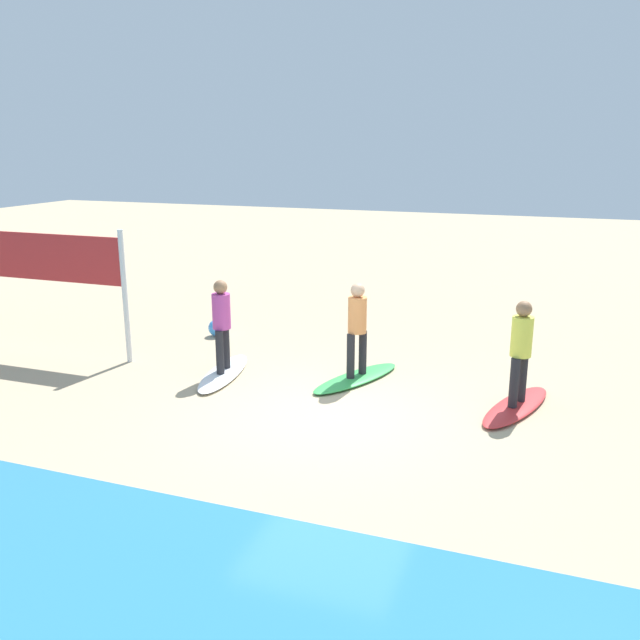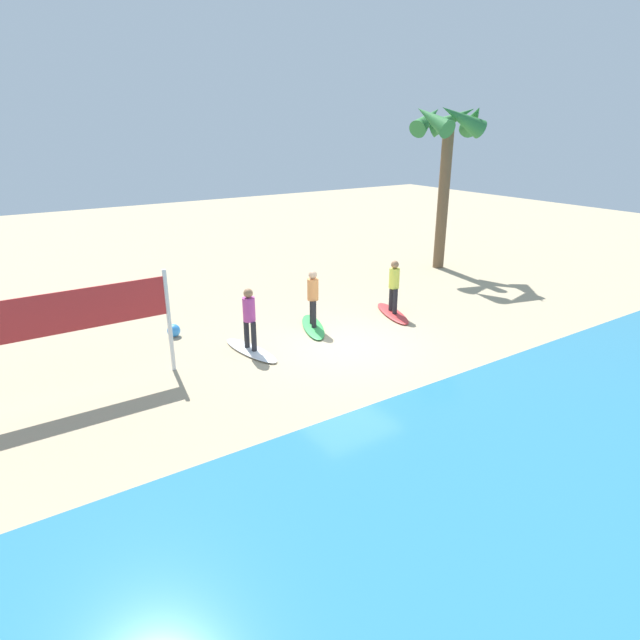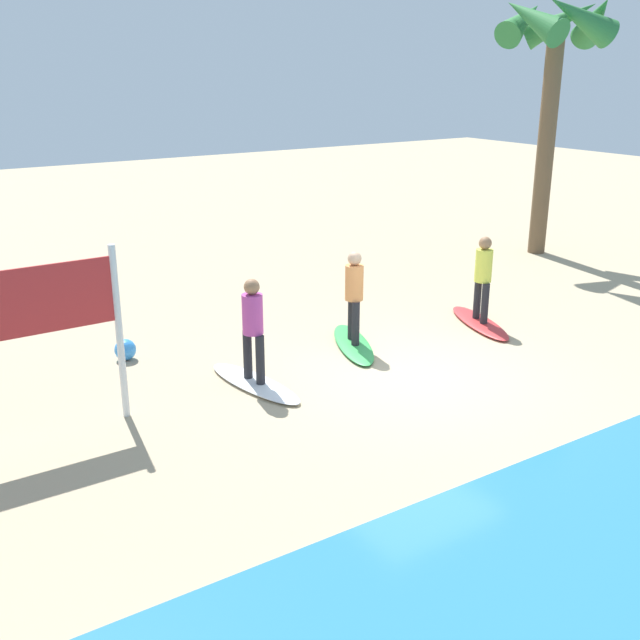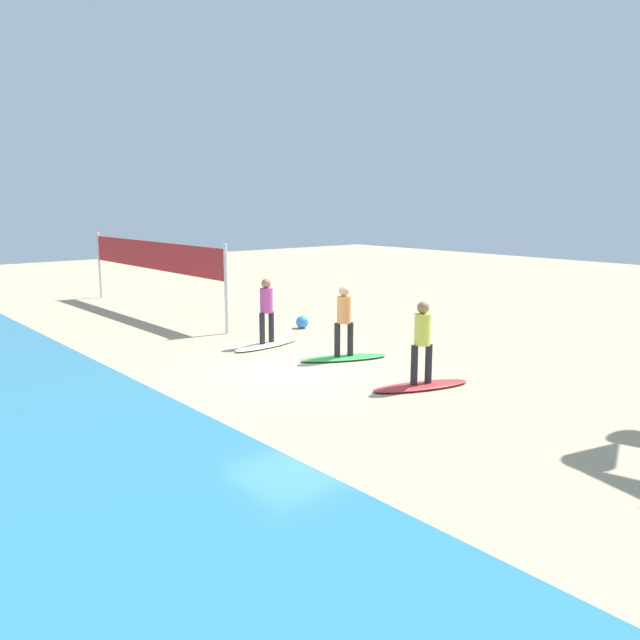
% 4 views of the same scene
% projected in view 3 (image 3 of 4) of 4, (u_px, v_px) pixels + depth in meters
% --- Properties ---
extents(ground_plane, '(60.00, 60.00, 0.00)m').
position_uv_depth(ground_plane, '(411.00, 375.00, 12.15)').
color(ground_plane, tan).
extents(surfboard_red, '(1.20, 2.17, 0.09)m').
position_uv_depth(surfboard_red, '(479.00, 323.00, 14.46)').
color(surfboard_red, red).
rests_on(surfboard_red, ground).
extents(surfer_red, '(0.32, 0.44, 1.64)m').
position_uv_depth(surfer_red, '(483.00, 273.00, 14.14)').
color(surfer_red, '#232328').
rests_on(surfer_red, surfboard_red).
extents(surfboard_green, '(1.35, 2.15, 0.09)m').
position_uv_depth(surfboard_green, '(353.00, 344.00, 13.35)').
color(surfboard_green, green).
rests_on(surfboard_green, ground).
extents(surfer_green, '(0.32, 0.43, 1.64)m').
position_uv_depth(surfer_green, '(354.00, 291.00, 13.03)').
color(surfer_green, '#232328').
rests_on(surfer_green, surfboard_green).
extents(surfboard_white, '(0.87, 2.16, 0.09)m').
position_uv_depth(surfboard_white, '(255.00, 383.00, 11.72)').
color(surfboard_white, white).
rests_on(surfboard_white, ground).
extents(surfer_white, '(0.32, 0.46, 1.64)m').
position_uv_depth(surfer_white, '(253.00, 323.00, 11.40)').
color(surfer_white, '#232328').
rests_on(surfer_white, surfboard_white).
extents(palm_tree, '(2.88, 3.03, 6.50)m').
position_uv_depth(palm_tree, '(556.00, 45.00, 18.38)').
color(palm_tree, brown).
rests_on(palm_tree, ground).
extents(beach_ball, '(0.36, 0.36, 0.36)m').
position_uv_depth(beach_ball, '(125.00, 350.00, 12.71)').
color(beach_ball, '#338CE5').
rests_on(beach_ball, ground).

